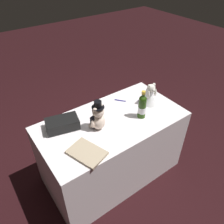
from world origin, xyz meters
TOP-DOWN VIEW (x-y plane):
  - ground_plane at (0.00, 0.00)m, footprint 12.00×12.00m
  - reception_table at (0.00, 0.00)m, footprint 1.43×0.75m
  - teddy_bear_groom at (-0.17, -0.01)m, footprint 0.16×0.15m
  - teddy_bear_bride at (0.49, 0.01)m, footprint 0.16×0.19m
  - champagne_bottle at (0.27, -0.12)m, footprint 0.08×0.08m
  - signing_pen at (0.26, 0.22)m, footprint 0.09×0.11m
  - gift_case_black at (-0.43, 0.18)m, footprint 0.33×0.24m
  - guestbook at (-0.41, -0.22)m, footprint 0.29×0.34m

SIDE VIEW (x-z plane):
  - ground_plane at x=0.00m, z-range 0.00..0.00m
  - reception_table at x=0.00m, z-range 0.00..0.78m
  - signing_pen at x=0.26m, z-range 0.78..0.79m
  - guestbook at x=-0.41m, z-range 0.78..0.81m
  - gift_case_black at x=-0.43m, z-range 0.78..0.88m
  - teddy_bear_bride at x=0.49m, z-range 0.77..1.01m
  - teddy_bear_groom at x=-0.17m, z-range 0.75..1.05m
  - champagne_bottle at x=0.27m, z-range 0.76..1.05m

